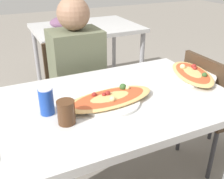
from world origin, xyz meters
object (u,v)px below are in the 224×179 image
(soda_can, at_px, (46,101))
(pizza_second, at_px, (192,74))
(person_seated, at_px, (78,68))
(drink_glass, at_px, (66,112))
(pizza_main, at_px, (110,99))
(chair_side_right, at_px, (212,105))
(dining_table, at_px, (115,112))
(chair_far_seated, at_px, (75,90))

(soda_can, xyz_separation_m, pizza_second, (0.88, 0.04, -0.04))
(person_seated, bearing_deg, drink_glass, 68.15)
(pizza_main, bearing_deg, chair_side_right, 7.19)
(dining_table, height_order, chair_side_right, chair_side_right)
(pizza_main, relative_size, soda_can, 3.88)
(pizza_main, height_order, pizza_second, same)
(dining_table, height_order, soda_can, soda_can)
(pizza_main, height_order, soda_can, soda_can)
(soda_can, bearing_deg, person_seated, 60.20)
(dining_table, height_order, drink_glass, drink_glass)
(pizza_main, bearing_deg, soda_can, 174.14)
(chair_far_seated, relative_size, person_seated, 0.71)
(chair_far_seated, height_order, pizza_second, chair_far_seated)
(pizza_second, bearing_deg, dining_table, -174.71)
(person_seated, relative_size, pizza_second, 2.67)
(chair_side_right, distance_m, person_seated, 0.98)
(chair_side_right, height_order, person_seated, person_seated)
(dining_table, xyz_separation_m, chair_far_seated, (0.00, 0.72, -0.20))
(chair_far_seated, height_order, soda_can, soda_can)
(chair_side_right, distance_m, drink_glass, 1.14)
(chair_side_right, xyz_separation_m, pizza_main, (-0.83, -0.11, 0.30))
(person_seated, bearing_deg, dining_table, 89.68)
(dining_table, distance_m, pizza_main, 0.11)
(pizza_second, bearing_deg, chair_far_seated, 128.65)
(pizza_main, height_order, drink_glass, drink_glass)
(person_seated, height_order, drink_glass, person_seated)
(dining_table, bearing_deg, pizza_main, -147.58)
(soda_can, height_order, drink_glass, soda_can)
(person_seated, distance_m, drink_glass, 0.78)
(soda_can, bearing_deg, pizza_main, -5.86)
(chair_far_seated, xyz_separation_m, pizza_main, (-0.04, -0.74, 0.30))
(dining_table, bearing_deg, chair_far_seated, 89.73)
(dining_table, distance_m, soda_can, 0.37)
(chair_side_right, xyz_separation_m, soda_can, (-1.14, -0.07, 0.34))
(drink_glass, bearing_deg, dining_table, 20.86)
(chair_side_right, xyz_separation_m, person_seated, (-0.79, 0.53, 0.22))
(soda_can, bearing_deg, pizza_second, 2.86)
(drink_glass, bearing_deg, pizza_main, 18.78)
(chair_far_seated, xyz_separation_m, soda_can, (-0.34, -0.71, 0.34))
(dining_table, bearing_deg, chair_side_right, 5.76)
(dining_table, bearing_deg, drink_glass, -159.14)
(person_seated, relative_size, pizza_main, 2.44)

